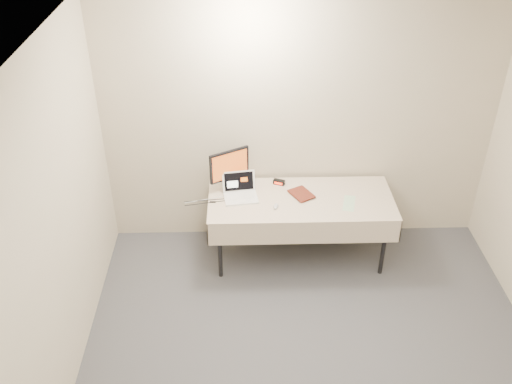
{
  "coord_description": "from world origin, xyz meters",
  "views": [
    {
      "loc": [
        -0.58,
        -2.69,
        3.92
      ],
      "look_at": [
        -0.45,
        1.99,
        0.86
      ],
      "focal_mm": 40.0,
      "sensor_mm": 36.0,
      "label": 1
    }
  ],
  "objects_px": {
    "laptop": "(240,191)",
    "monitor": "(229,167)",
    "table": "(301,204)",
    "book": "(294,187)"
  },
  "relations": [
    {
      "from": "table",
      "to": "laptop",
      "type": "xyz_separation_m",
      "value": [
        -0.61,
        0.07,
        0.12
      ]
    },
    {
      "from": "table",
      "to": "monitor",
      "type": "xyz_separation_m",
      "value": [
        -0.71,
        0.2,
        0.32
      ]
    },
    {
      "from": "book",
      "to": "table",
      "type": "bearing_deg",
      "value": -41.27
    },
    {
      "from": "table",
      "to": "monitor",
      "type": "relative_size",
      "value": 4.19
    },
    {
      "from": "table",
      "to": "book",
      "type": "bearing_deg",
      "value": 167.44
    },
    {
      "from": "laptop",
      "to": "book",
      "type": "relative_size",
      "value": 1.46
    },
    {
      "from": "laptop",
      "to": "table",
      "type": "bearing_deg",
      "value": -14.18
    },
    {
      "from": "laptop",
      "to": "monitor",
      "type": "height_order",
      "value": "monitor"
    },
    {
      "from": "monitor",
      "to": "book",
      "type": "relative_size",
      "value": 1.77
    },
    {
      "from": "table",
      "to": "book",
      "type": "height_order",
      "value": "book"
    }
  ]
}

